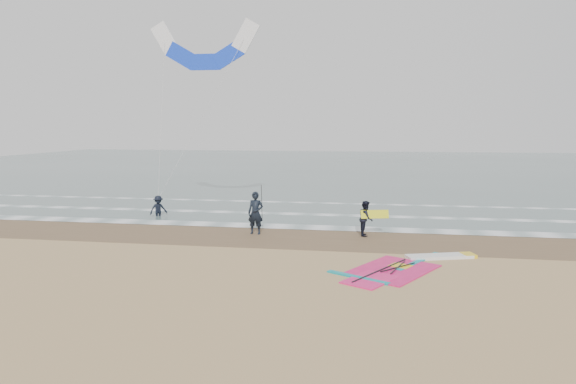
% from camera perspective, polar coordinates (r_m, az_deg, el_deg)
% --- Properties ---
extents(ground, '(120.00, 120.00, 0.00)m').
position_cam_1_polar(ground, '(17.75, 0.88, -9.18)').
color(ground, tan).
rests_on(ground, ground).
extents(sea_water, '(120.00, 80.00, 0.02)m').
position_cam_1_polar(sea_water, '(65.08, 7.24, 2.81)').
color(sea_water, '#47605E').
rests_on(sea_water, ground).
extents(wet_sand_band, '(120.00, 5.00, 0.01)m').
position_cam_1_polar(wet_sand_band, '(23.52, 3.08, -5.06)').
color(wet_sand_band, brown).
rests_on(wet_sand_band, ground).
extents(foam_waterline, '(120.00, 9.15, 0.02)m').
position_cam_1_polar(foam_waterline, '(27.85, 4.11, -3.08)').
color(foam_waterline, white).
rests_on(foam_waterline, ground).
extents(windsurf_rig, '(5.54, 5.24, 0.13)m').
position_cam_1_polar(windsurf_rig, '(19.14, 13.09, -8.03)').
color(windsurf_rig, white).
rests_on(windsurf_rig, ground).
extents(person_standing, '(0.76, 0.52, 2.01)m').
position_cam_1_polar(person_standing, '(24.11, -3.62, -2.34)').
color(person_standing, black).
rests_on(person_standing, ground).
extents(person_walking, '(0.65, 0.81, 1.63)m').
position_cam_1_polar(person_walking, '(24.01, 8.64, -2.91)').
color(person_walking, black).
rests_on(person_walking, ground).
extents(person_wading, '(1.12, 1.09, 1.54)m').
position_cam_1_polar(person_wading, '(29.66, -14.22, -1.20)').
color(person_wading, black).
rests_on(person_wading, ground).
extents(held_pole, '(0.17, 0.86, 1.82)m').
position_cam_1_polar(held_pole, '(23.98, -2.93, -1.26)').
color(held_pole, black).
rests_on(held_pole, ground).
extents(carried_kiteboard, '(1.30, 0.51, 0.39)m').
position_cam_1_polar(carried_kiteboard, '(23.87, 9.61, -2.46)').
color(carried_kiteboard, yellow).
rests_on(carried_kiteboard, ground).
extents(surf_kite, '(6.54, 2.41, 10.16)m').
position_cam_1_polar(surf_kite, '(31.08, -9.24, 15.33)').
color(surf_kite, white).
rests_on(surf_kite, ground).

